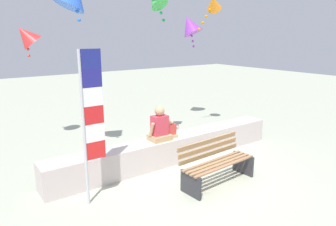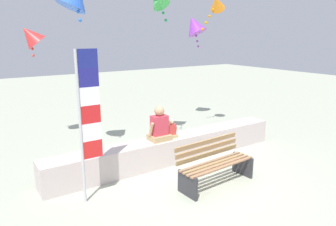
# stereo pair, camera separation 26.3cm
# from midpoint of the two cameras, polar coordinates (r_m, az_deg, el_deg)

# --- Properties ---
(ground_plane) EXTENTS (40.00, 40.00, 0.00)m
(ground_plane) POSITION_cam_midpoint_polar(r_m,az_deg,el_deg) (6.92, 4.62, -11.38)
(ground_plane) COLOR #AAAF99
(seawall_ledge) EXTENTS (6.10, 0.58, 0.61)m
(seawall_ledge) POSITION_cam_midpoint_polar(r_m,az_deg,el_deg) (7.55, -0.39, -6.59)
(seawall_ledge) COLOR beige
(seawall_ledge) RESTS_ON ground
(park_bench) EXTENTS (1.72, 0.70, 0.88)m
(park_bench) POSITION_cam_midpoint_polar(r_m,az_deg,el_deg) (6.50, 7.65, -9.11)
(park_bench) COLOR #9D704E
(park_bench) RESTS_ON ground
(person_adult) EXTENTS (0.53, 0.39, 0.81)m
(person_adult) POSITION_cam_midpoint_polar(r_m,az_deg,el_deg) (7.13, -2.59, -2.58)
(person_adult) COLOR tan
(person_adult) RESTS_ON seawall_ledge
(person_child) EXTENTS (0.30, 0.22, 0.46)m
(person_child) POSITION_cam_midpoint_polar(r_m,az_deg,el_deg) (7.34, -0.45, -3.18)
(person_child) COLOR tan
(person_child) RESTS_ON seawall_ledge
(flag_banner) EXTENTS (0.40, 0.05, 2.75)m
(flag_banner) POSITION_cam_midpoint_polar(r_m,az_deg,el_deg) (5.52, -15.47, -0.48)
(flag_banner) COLOR #B7B7BC
(flag_banner) RESTS_ON ground
(kite_purple) EXTENTS (1.00, 1.07, 1.17)m
(kite_purple) POSITION_cam_midpoint_polar(r_m,az_deg,el_deg) (10.93, 3.34, 15.79)
(kite_purple) COLOR purple
(kite_red) EXTENTS (0.86, 0.72, 0.95)m
(kite_red) POSITION_cam_midpoint_polar(r_m,az_deg,el_deg) (9.13, -25.34, 12.73)
(kite_red) COLOR red
(kite_orange) EXTENTS (0.71, 0.70, 1.05)m
(kite_orange) POSITION_cam_midpoint_polar(r_m,az_deg,el_deg) (9.49, 7.48, 19.29)
(kite_orange) COLOR orange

